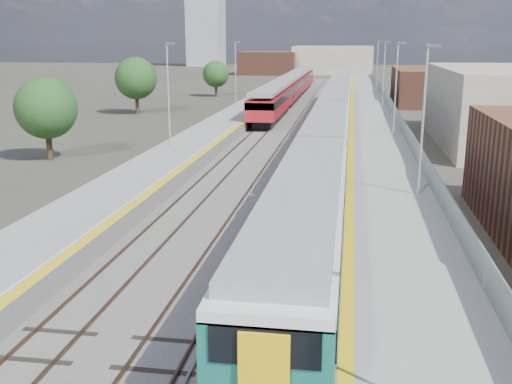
# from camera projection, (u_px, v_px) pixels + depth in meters

# --- Properties ---
(ground) EXTENTS (320.00, 320.00, 0.00)m
(ground) POSITION_uv_depth(u_px,v_px,m) (319.00, 131.00, 58.71)
(ground) COLOR #47443A
(ground) RESTS_ON ground
(ballast_bed) EXTENTS (10.50, 155.00, 0.06)m
(ballast_bed) POSITION_uv_depth(u_px,v_px,m) (298.00, 126.00, 61.43)
(ballast_bed) COLOR #565451
(ballast_bed) RESTS_ON ground
(tracks) EXTENTS (8.96, 160.00, 0.17)m
(tracks) POSITION_uv_depth(u_px,v_px,m) (305.00, 124.00, 62.92)
(tracks) COLOR #4C3323
(tracks) RESTS_ON ground
(platform_right) EXTENTS (4.70, 155.00, 8.52)m
(platform_right) POSITION_uv_depth(u_px,v_px,m) (373.00, 123.00, 60.16)
(platform_right) COLOR slate
(platform_right) RESTS_ON ground
(platform_left) EXTENTS (4.30, 155.00, 8.52)m
(platform_left) POSITION_uv_depth(u_px,v_px,m) (233.00, 120.00, 62.33)
(platform_left) COLOR slate
(platform_left) RESTS_ON ground
(buildings) EXTENTS (72.00, 185.50, 40.00)m
(buildings) POSITION_uv_depth(u_px,v_px,m) (265.00, 31.00, 143.56)
(buildings) COLOR brown
(buildings) RESTS_ON ground
(green_train) EXTENTS (2.88, 80.20, 3.17)m
(green_train) POSITION_uv_depth(u_px,v_px,m) (332.00, 118.00, 50.46)
(green_train) COLOR black
(green_train) RESTS_ON ground
(red_train) EXTENTS (2.86, 57.97, 3.61)m
(red_train) POSITION_uv_depth(u_px,v_px,m) (290.00, 87.00, 84.13)
(red_train) COLOR black
(red_train) RESTS_ON ground
(tree_a) EXTENTS (4.51, 4.51, 6.11)m
(tree_a) POSITION_uv_depth(u_px,v_px,m) (46.00, 108.00, 43.60)
(tree_a) COLOR #382619
(tree_a) RESTS_ON ground
(tree_b) EXTENTS (4.96, 4.96, 6.72)m
(tree_b) POSITION_uv_depth(u_px,v_px,m) (136.00, 78.00, 70.73)
(tree_b) COLOR #382619
(tree_b) RESTS_ON ground
(tree_c) EXTENTS (4.05, 4.05, 5.48)m
(tree_c) POSITION_uv_depth(u_px,v_px,m) (216.00, 74.00, 92.65)
(tree_c) COLOR #382619
(tree_c) RESTS_ON ground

